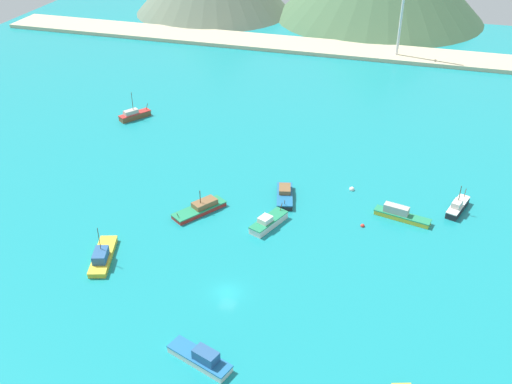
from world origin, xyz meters
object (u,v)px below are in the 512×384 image
(fishing_boat_2, at_px, (458,207))
(buoy_1, at_px, (363,226))
(fishing_boat_8, at_px, (134,115))
(fishing_boat_4, at_px, (400,214))
(fishing_boat_6, at_px, (102,256))
(buoy_0, at_px, (352,189))
(fishing_boat_5, at_px, (285,195))
(radio_tower, at_px, (403,5))
(fishing_boat_1, at_px, (268,222))
(fishing_boat_7, at_px, (201,208))
(fishing_boat_3, at_px, (201,358))

(fishing_boat_2, xyz_separation_m, buoy_1, (-16.57, -10.20, -0.81))
(fishing_boat_8, bearing_deg, buoy_1, -27.10)
(fishing_boat_4, xyz_separation_m, fishing_boat_8, (-67.78, 26.87, 0.05))
(fishing_boat_6, xyz_separation_m, buoy_0, (37.00, 34.42, -0.67))
(fishing_boat_5, height_order, fishing_boat_8, fishing_boat_8)
(fishing_boat_4, bearing_deg, fishing_boat_8, 158.38)
(fishing_boat_4, bearing_deg, fishing_boat_5, 177.72)
(fishing_boat_2, xyz_separation_m, fishing_boat_5, (-32.64, -4.73, -0.19))
(buoy_0, bearing_deg, fishing_boat_8, 161.57)
(fishing_boat_4, distance_m, radio_tower, 94.03)
(fishing_boat_1, bearing_deg, fishing_boat_5, 86.77)
(fishing_boat_1, bearing_deg, buoy_0, 52.79)
(fishing_boat_2, relative_size, fishing_boat_5, 0.88)
(fishing_boat_1, relative_size, fishing_boat_2, 1.09)
(fishing_boat_4, distance_m, fishing_boat_8, 72.91)
(fishing_boat_5, xyz_separation_m, buoy_0, (12.28, 6.76, -0.57))
(fishing_boat_4, relative_size, fishing_boat_6, 0.97)
(fishing_boat_7, bearing_deg, fishing_boat_3, -68.94)
(fishing_boat_3, bearing_deg, fishing_boat_8, 122.52)
(fishing_boat_2, height_order, radio_tower, radio_tower)
(fishing_boat_2, xyz_separation_m, fishing_boat_7, (-46.82, -13.87, -0.20))
(fishing_boat_3, bearing_deg, fishing_boat_6, 145.66)
(fishing_boat_7, relative_size, radio_tower, 0.33)
(fishing_boat_8, relative_size, buoy_0, 7.60)
(fishing_boat_3, xyz_separation_m, fishing_boat_8, (-44.64, 70.02, 0.06))
(fishing_boat_5, relative_size, fishing_boat_7, 0.87)
(fishing_boat_5, xyz_separation_m, fishing_boat_7, (-14.18, -9.14, -0.01))
(fishing_boat_6, bearing_deg, fishing_boat_4, 29.60)
(fishing_boat_3, bearing_deg, fishing_boat_4, 61.80)
(fishing_boat_8, bearing_deg, fishing_boat_5, -29.78)
(fishing_boat_1, relative_size, fishing_boat_5, 0.96)
(fishing_boat_8, bearing_deg, radio_tower, 47.81)
(fishing_boat_4, relative_size, fishing_boat_8, 1.34)
(fishing_boat_3, distance_m, fishing_boat_8, 83.04)
(fishing_boat_3, bearing_deg, fishing_boat_5, 89.03)
(fishing_boat_8, relative_size, radio_tower, 0.25)
(fishing_boat_3, bearing_deg, radio_tower, 83.80)
(fishing_boat_1, distance_m, fishing_boat_5, 10.18)
(fishing_boat_5, relative_size, fishing_boat_8, 1.17)
(fishing_boat_4, height_order, buoy_1, fishing_boat_4)
(buoy_0, bearing_deg, fishing_boat_3, -104.38)
(fishing_boat_6, relative_size, buoy_1, 14.31)
(fishing_boat_5, relative_size, buoy_1, 12.18)
(fishing_boat_1, distance_m, fishing_boat_4, 24.77)
(fishing_boat_5, bearing_deg, fishing_boat_8, 150.22)
(fishing_boat_4, xyz_separation_m, buoy_0, (-10.12, 7.66, -0.75))
(radio_tower, bearing_deg, buoy_0, -91.15)
(fishing_boat_5, height_order, radio_tower, radio_tower)
(fishing_boat_7, xyz_separation_m, buoy_0, (26.46, 15.90, -0.56))
(buoy_0, relative_size, buoy_1, 1.37)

